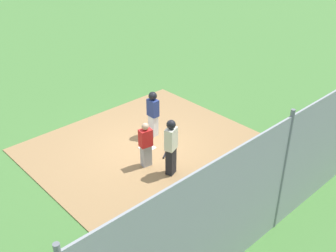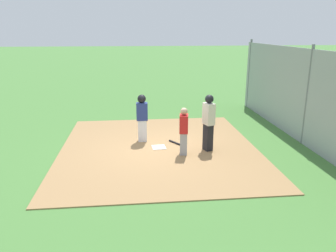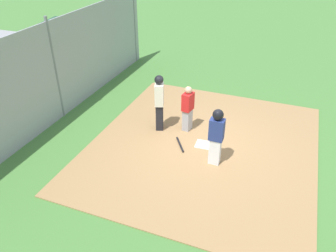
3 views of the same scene
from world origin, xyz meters
name	(u,v)px [view 1 (image 1 of 3)]	position (x,y,z in m)	size (l,w,h in m)	color
ground_plane	(147,149)	(0.00, 0.00, 0.00)	(140.00, 140.00, 0.00)	#477A38
dirt_infield	(147,148)	(0.00, 0.00, 0.01)	(7.20, 6.40, 0.03)	#9E774C
home_plate	(147,148)	(0.00, 0.00, 0.04)	(0.44, 0.44, 0.02)	white
catcher	(146,144)	(-0.65, -0.73, 0.79)	(0.42, 0.32, 1.49)	#9E9EA3
umpire	(171,146)	(-0.38, -1.56, 1.00)	(0.44, 0.37, 1.82)	black
runner	(153,111)	(0.72, 0.52, 0.98)	(0.29, 0.38, 1.66)	silver
baseball_bat	(166,152)	(0.28, -0.63, 0.06)	(0.06, 0.06, 0.76)	black
backstop_fence	(282,175)	(0.00, -4.99, 1.60)	(12.00, 0.10, 3.35)	#93999E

